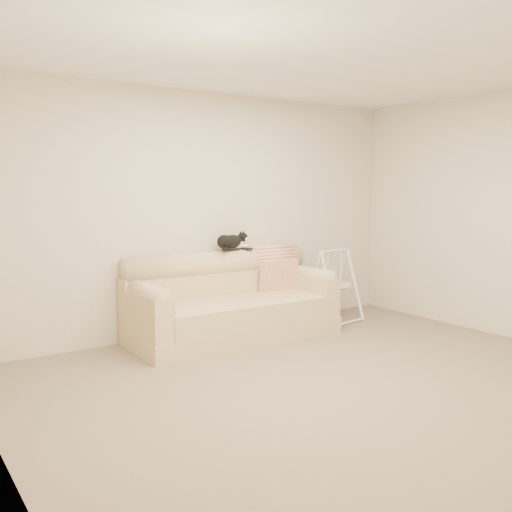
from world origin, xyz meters
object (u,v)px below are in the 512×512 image
Objects in this scene: sofa at (230,305)px; remote_b at (245,249)px; tuxedo_cat at (232,242)px; baby_swing at (334,285)px; remote_a at (232,249)px.

remote_b is (0.34, 0.23, 0.56)m from sofa.
baby_swing is (1.28, -0.24, -0.57)m from tuxedo_cat.
tuxedo_cat is at bearing 169.27° from baby_swing.
sofa is at bearing 179.68° from baby_swing.
remote_a is 0.09m from tuxedo_cat.
baby_swing is (1.45, -0.01, 0.08)m from sofa.
sofa reaches higher than baby_swing.
remote_b is 0.18× the size of baby_swing.
tuxedo_cat reaches higher than baby_swing.
remote_a reaches higher than remote_b.
sofa is at bearing -125.54° from tuxedo_cat.
tuxedo_cat reaches higher than remote_a.
remote_a is at bearing 169.33° from baby_swing.
tuxedo_cat is at bearing 54.43° from remote_a.
baby_swing is at bearing -12.16° from remote_b.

